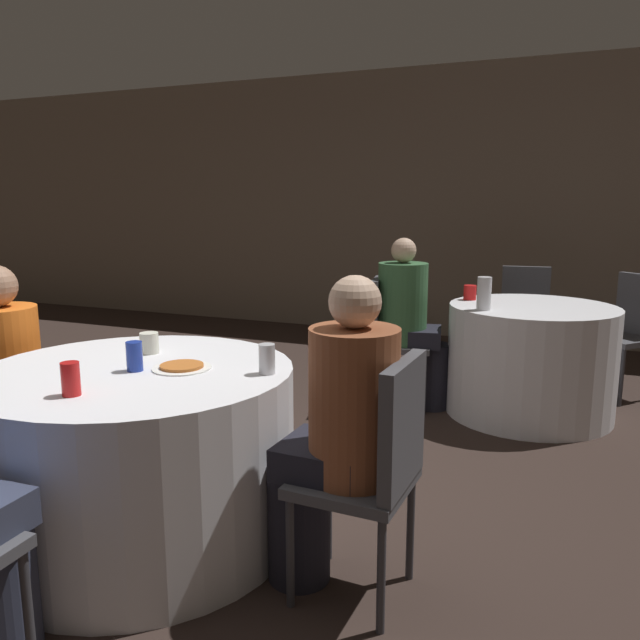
# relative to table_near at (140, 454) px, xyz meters

# --- Properties ---
(ground_plane) EXTENTS (16.00, 16.00, 0.00)m
(ground_plane) POSITION_rel_table_near_xyz_m (-0.20, 0.14, -0.37)
(ground_plane) COLOR #332621
(wall_back) EXTENTS (16.00, 0.06, 2.80)m
(wall_back) POSITION_rel_table_near_xyz_m (-0.20, 4.63, 1.03)
(wall_back) COLOR #7A6B5B
(wall_back) RESTS_ON ground_plane
(table_near) EXTENTS (1.31, 1.31, 0.75)m
(table_near) POSITION_rel_table_near_xyz_m (0.00, 0.00, 0.00)
(table_near) COLOR silver
(table_near) RESTS_ON ground_plane
(table_far) EXTENTS (1.10, 1.10, 0.75)m
(table_far) POSITION_rel_table_near_xyz_m (1.42, 2.31, 0.00)
(table_far) COLOR silver
(table_far) RESTS_ON ground_plane
(chair_near_east) EXTENTS (0.42, 0.41, 0.91)m
(chair_near_east) POSITION_rel_table_near_xyz_m (1.07, -0.04, 0.17)
(chair_near_east) COLOR #47474C
(chair_near_east) RESTS_ON ground_plane
(chair_far_west) EXTENTS (0.47, 0.47, 0.91)m
(chair_far_west) POSITION_rel_table_near_xyz_m (0.48, 2.12, 0.17)
(chair_far_west) COLOR #47474C
(chair_far_west) RESTS_ON ground_plane
(chair_far_northeast) EXTENTS (0.56, 0.56, 0.91)m
(chair_far_northeast) POSITION_rel_table_near_xyz_m (2.07, 3.02, 0.17)
(chair_far_northeast) COLOR #47474C
(chair_far_northeast) RESTS_ON ground_plane
(chair_far_north) EXTENTS (0.45, 0.45, 0.91)m
(chair_far_north) POSITION_rel_table_near_xyz_m (1.30, 3.26, 0.17)
(chair_far_north) COLOR #47474C
(chair_far_north) RESTS_ON ground_plane
(person_floral_shirt) EXTENTS (0.50, 0.32, 1.19)m
(person_floral_shirt) POSITION_rel_table_near_xyz_m (0.90, -0.03, 0.22)
(person_floral_shirt) COLOR black
(person_floral_shirt) RESTS_ON ground_plane
(person_green_jacket) EXTENTS (0.51, 0.38, 1.19)m
(person_green_jacket) POSITION_rel_table_near_xyz_m (0.63, 2.15, 0.23)
(person_green_jacket) COLOR black
(person_green_jacket) RESTS_ON ground_plane
(person_orange_shirt) EXTENTS (0.52, 0.40, 1.13)m
(person_orange_shirt) POSITION_rel_table_near_xyz_m (-0.90, 0.16, 0.21)
(person_orange_shirt) COLOR #4C4238
(person_orange_shirt) RESTS_ON ground_plane
(pizza_plate_near) EXTENTS (0.25, 0.25, 0.02)m
(pizza_plate_near) POSITION_rel_table_near_xyz_m (0.18, 0.08, 0.38)
(pizza_plate_near) COLOR white
(pizza_plate_near) RESTS_ON table_near
(soda_can_silver) EXTENTS (0.07, 0.07, 0.12)m
(soda_can_silver) POSITION_rel_table_near_xyz_m (0.54, 0.14, 0.44)
(soda_can_silver) COLOR silver
(soda_can_silver) RESTS_ON table_near
(soda_can_red) EXTENTS (0.07, 0.07, 0.12)m
(soda_can_red) POSITION_rel_table_near_xyz_m (0.03, -0.38, 0.44)
(soda_can_red) COLOR red
(soda_can_red) RESTS_ON table_near
(soda_can_blue) EXTENTS (0.07, 0.07, 0.12)m
(soda_can_blue) POSITION_rel_table_near_xyz_m (0.02, -0.03, 0.44)
(soda_can_blue) COLOR #1E38A5
(soda_can_blue) RESTS_ON table_near
(cup_near) EXTENTS (0.08, 0.08, 0.10)m
(cup_near) POSITION_rel_table_near_xyz_m (-0.11, 0.24, 0.42)
(cup_near) COLOR silver
(cup_near) RESTS_ON table_near
(bottle_far) EXTENTS (0.09, 0.09, 0.21)m
(bottle_far) POSITION_rel_table_near_xyz_m (1.13, 2.01, 0.48)
(bottle_far) COLOR white
(bottle_far) RESTS_ON table_far
(cup_far) EXTENTS (0.09, 0.09, 0.10)m
(cup_far) POSITION_rel_table_near_xyz_m (0.98, 2.40, 0.43)
(cup_far) COLOR red
(cup_far) RESTS_ON table_far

